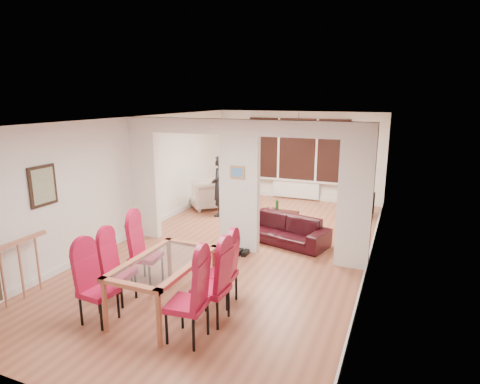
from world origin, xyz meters
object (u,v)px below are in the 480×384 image
Objects in this scene: dining_chair_lc at (146,252)px; dining_chair_rc at (221,270)px; coffee_table at (279,216)px; person at (219,186)px; dining_chair_la at (98,286)px; dining_chair_lb at (119,270)px; armchair at (207,195)px; bottle at (277,205)px; dining_chair_rb at (211,284)px; sofa at (283,229)px; bowl at (271,209)px; dining_table at (165,285)px; television at (361,206)px; dining_chair_ra at (187,298)px.

dining_chair_rc is (1.40, -0.10, -0.03)m from dining_chair_lc.
person is at bearing -171.04° from coffee_table.
person is (-1.97, 4.08, 0.26)m from dining_chair_rc.
dining_chair_la reaches higher than dining_chair_lb.
armchair is (-1.18, 4.47, -0.16)m from dining_chair_lc.
bottle reaches higher than coffee_table.
armchair is at bearing 119.27° from dining_chair_rb.
sofa reaches higher than bottle.
dining_chair_rb is 4.90m from bowl.
dining_chair_lb is 4.29× the size of bowl.
dining_table is 3.42m from sofa.
dining_table is 1.56× the size of dining_chair_la.
bowl is at bearing 88.11° from dining_chair_la.
bottle is (-1.91, -1.05, 0.07)m from television.
sofa is at bearing 15.20° from armchair.
dining_chair_ra is 4.85× the size of bowl.
dining_chair_lc is 0.57× the size of sofa.
dining_chair_rc is 4.54m from person.
bowl is (0.00, 4.85, -0.15)m from dining_table.
dining_chair_lb is 1.51m from dining_chair_ra.
armchair reaches higher than sofa.
television is at bearing 30.03° from coffee_table.
dining_chair_la is 1.05× the size of television.
dining_chair_rb is 0.57× the size of sofa.
dining_table is 5.41× the size of bottle.
coffee_table is at bearing 88.30° from dining_chair_ra.
dining_chair_lc is (-0.08, 1.21, 0.02)m from dining_chair_la.
dining_chair_lb is 1.53m from dining_chair_rc.
dining_chair_rc is (-0.00, 1.01, -0.05)m from dining_chair_ra.
bottle is at bearing 89.02° from dining_chair_ra.
dining_chair_rb is 5.73m from armchair.
dining_chair_la is at bearing -94.46° from dining_chair_lc.
dining_chair_rb reaches higher than television.
dining_chair_la is (-0.66, -0.60, 0.14)m from dining_table.
sofa is at bearing 52.75° from dining_chair_lc.
dining_chair_lb is at bearing -99.79° from sofa.
television is 2.14m from coffee_table.
dining_table is at bearing -0.86° from dining_chair_lb.
dining_chair_ra is at bearing 10.47° from person.
bottle is (0.94, 4.88, -0.15)m from dining_chair_lb.
dining_table is 1.43× the size of dining_chair_ra.
dining_chair_la is 5.50m from bowl.
dining_chair_rb is at bearing -14.09° from armchair.
dining_chair_lb is 1.11× the size of coffee_table.
dining_chair_lc and dining_chair_rb have the same top height.
dining_chair_rc is at bearing 83.83° from dining_chair_ra.
dining_chair_ra is 6.16m from armchair.
bottle is at bearing 168.06° from coffee_table.
television is 4.24× the size of bowl.
dining_chair_lc is 1.00× the size of dining_chair_rb.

